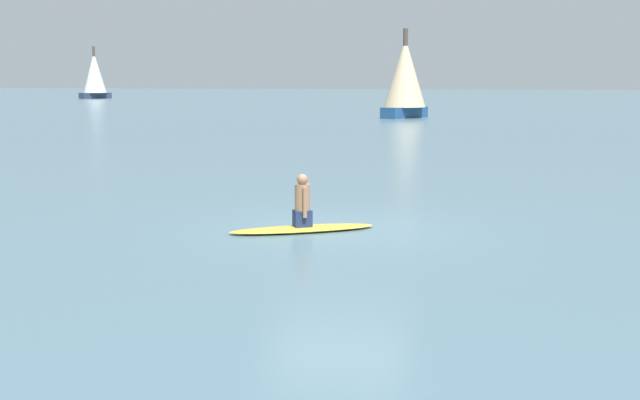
# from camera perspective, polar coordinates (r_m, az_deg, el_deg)

# --- Properties ---
(ground_plane) EXTENTS (400.00, 400.00, 0.00)m
(ground_plane) POSITION_cam_1_polar(r_m,az_deg,el_deg) (14.85, 1.31, -1.99)
(ground_plane) COLOR slate
(surfboard) EXTENTS (2.56, 1.91, 0.09)m
(surfboard) POSITION_cam_1_polar(r_m,az_deg,el_deg) (14.58, -1.22, -2.00)
(surfboard) COLOR gold
(surfboard) RESTS_ON ground
(person_paddler) EXTENTS (0.39, 0.38, 0.93)m
(person_paddler) POSITION_cam_1_polar(r_m,az_deg,el_deg) (14.51, -1.23, -0.19)
(person_paddler) COLOR navy
(person_paddler) RESTS_ON surfboard
(sailboat_distant) EXTENTS (3.82, 4.27, 6.09)m
(sailboat_distant) POSITION_cam_1_polar(r_m,az_deg,el_deg) (57.72, 5.90, 8.53)
(sailboat_distant) COLOR navy
(sailboat_distant) RESTS_ON ground
(sailboat_center_horizon) EXTENTS (4.13, 4.49, 7.09)m
(sailboat_center_horizon) POSITION_cam_1_polar(r_m,az_deg,el_deg) (118.10, -15.34, 8.40)
(sailboat_center_horizon) COLOR #2D3851
(sailboat_center_horizon) RESTS_ON ground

